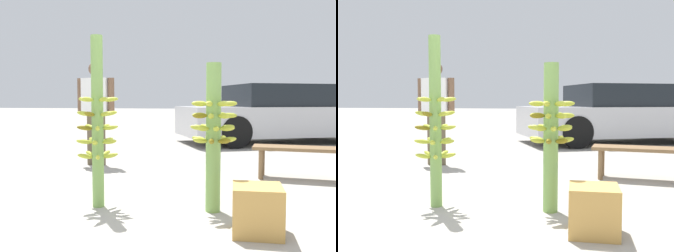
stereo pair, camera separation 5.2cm
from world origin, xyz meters
TOP-DOWN VIEW (x-y plane):
  - ground_plane at (0.00, 0.00)m, footprint 80.00×80.00m
  - banana_stalk_left at (-0.54, 0.17)m, footprint 0.39×0.38m
  - banana_stalk_center at (0.50, 0.20)m, footprint 0.41×0.41m
  - vendor_person at (-1.35, 2.28)m, footprint 0.59×0.21m
  - market_bench at (1.51, 1.70)m, footprint 1.23×0.53m
  - parked_car at (1.70, 5.89)m, footprint 4.73×3.36m
  - produce_crate at (0.84, -0.30)m, footprint 0.35×0.35m

SIDE VIEW (x-z plane):
  - ground_plane at x=0.00m, z-range 0.00..0.00m
  - produce_crate at x=0.84m, z-range 0.00..0.35m
  - market_bench at x=1.51m, z-range 0.13..0.54m
  - parked_car at x=1.70m, z-range -0.01..1.30m
  - banana_stalk_center at x=0.50m, z-range 0.04..1.32m
  - banana_stalk_left at x=-0.54m, z-range -0.01..1.53m
  - vendor_person at x=-1.35m, z-range 0.15..1.68m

